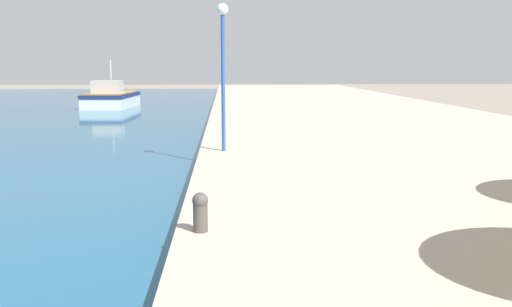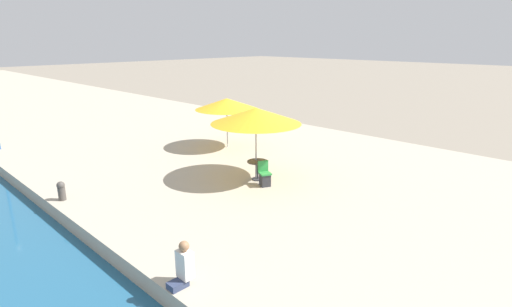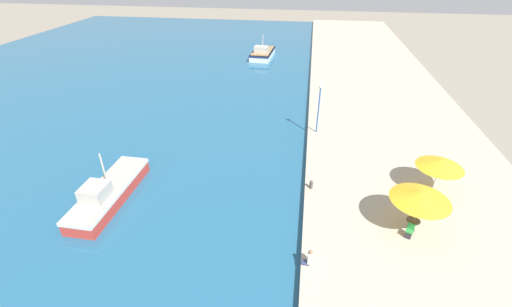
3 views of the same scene
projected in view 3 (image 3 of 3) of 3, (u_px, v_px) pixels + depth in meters
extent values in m
cube|color=#235B7F|center=(105.00, 76.00, 46.97)|extent=(56.00, 90.00, 0.04)
cube|color=#B2A893|center=(375.00, 89.00, 42.16)|extent=(16.00, 90.00, 0.53)
cube|color=red|center=(110.00, 193.00, 23.71)|extent=(2.28, 7.76, 1.06)
cube|color=silver|center=(109.00, 188.00, 23.50)|extent=(2.33, 7.83, 0.25)
cube|color=#ADA89E|center=(108.00, 186.00, 23.41)|extent=(2.10, 7.13, 0.10)
cube|color=#B7B2A8|center=(95.00, 192.00, 22.00)|extent=(1.54, 1.72, 0.96)
cylinder|color=#B7B2A8|center=(104.00, 170.00, 22.73)|extent=(0.12, 0.12, 2.55)
cube|color=silver|center=(263.00, 54.00, 54.79)|extent=(3.33, 6.80, 1.01)
cube|color=navy|center=(263.00, 52.00, 54.59)|extent=(3.40, 6.87, 0.25)
cube|color=#99754C|center=(263.00, 51.00, 54.50)|extent=(3.07, 6.25, 0.10)
cube|color=#B7B2A8|center=(261.00, 49.00, 53.26)|extent=(2.16, 1.57, 0.91)
cylinder|color=#B7B2A8|center=(263.00, 43.00, 53.84)|extent=(0.12, 0.12, 2.43)
cylinder|color=#B7B7B7|center=(416.00, 214.00, 20.21)|extent=(0.06, 0.06, 2.32)
cone|color=yellow|center=(421.00, 196.00, 19.53)|extent=(3.41, 3.41, 0.60)
cylinder|color=#B7B7B7|center=(436.00, 178.00, 23.59)|extent=(0.06, 0.06, 2.06)
cone|color=yellow|center=(440.00, 164.00, 22.99)|extent=(3.09, 3.09, 0.54)
cylinder|color=#333338|center=(411.00, 229.00, 20.68)|extent=(0.44, 0.44, 0.04)
cylinder|color=#333338|center=(412.00, 225.00, 20.51)|extent=(0.08, 0.08, 0.70)
cylinder|color=#4C4742|center=(413.00, 221.00, 20.32)|extent=(0.80, 0.80, 0.04)
cube|color=#2D2D33|center=(409.00, 234.00, 20.04)|extent=(0.45, 0.45, 0.45)
cube|color=#2D8E42|center=(410.00, 231.00, 19.91)|extent=(0.53, 0.53, 0.06)
cube|color=#2D8E42|center=(411.00, 226.00, 19.93)|extent=(0.39, 0.22, 0.40)
cube|color=#333D5B|center=(306.00, 263.00, 18.42)|extent=(0.43, 0.28, 0.16)
cube|color=silver|center=(310.00, 258.00, 18.19)|extent=(0.26, 0.36, 0.64)
sphere|color=#9E704C|center=(311.00, 252.00, 17.96)|extent=(0.23, 0.23, 0.23)
cylinder|color=#4C4742|center=(311.00, 186.00, 24.15)|extent=(0.24, 0.24, 0.45)
sphere|color=#4C4742|center=(311.00, 182.00, 24.00)|extent=(0.26, 0.26, 0.26)
cylinder|color=#28519E|center=(318.00, 111.00, 30.62)|extent=(0.12, 0.12, 4.20)
sphere|color=white|center=(321.00, 87.00, 29.44)|extent=(0.36, 0.36, 0.36)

